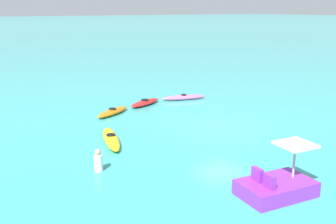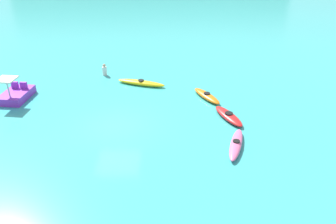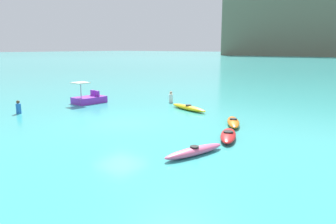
{
  "view_description": "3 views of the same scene",
  "coord_description": "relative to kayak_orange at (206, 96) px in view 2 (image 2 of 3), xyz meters",
  "views": [
    {
      "loc": [
        -14.86,
        12.87,
        5.91
      ],
      "look_at": [
        2.2,
        1.83,
        0.61
      ],
      "focal_mm": 42.62,
      "sensor_mm": 36.0,
      "label": 1
    },
    {
      "loc": [
        2.89,
        -16.54,
        9.68
      ],
      "look_at": [
        2.94,
        0.86,
        0.43
      ],
      "focal_mm": 37.06,
      "sensor_mm": 36.0,
      "label": 2
    },
    {
      "loc": [
        12.62,
        -12.46,
        4.26
      ],
      "look_at": [
        1.28,
        2.93,
        0.34
      ],
      "focal_mm": 33.67,
      "sensor_mm": 36.0,
      "label": 3
    }
  ],
  "objects": [
    {
      "name": "kayak_pink",
      "position": [
        0.91,
        -5.62,
        -0.0
      ],
      "size": [
        1.39,
        3.01,
        0.37
      ],
      "color": "pink",
      "rests_on": "ground_plane"
    },
    {
      "name": "ground_plane",
      "position": [
        -5.38,
        -3.56,
        -0.16
      ],
      "size": [
        600.0,
        600.0,
        0.0
      ],
      "primitive_type": "plane",
      "color": "#38ADA8"
    },
    {
      "name": "person_near_shore",
      "position": [
        -7.18,
        3.96,
        0.22
      ],
      "size": [
        0.42,
        0.42,
        0.88
      ],
      "color": "silver",
      "rests_on": "ground_plane"
    },
    {
      "name": "pedal_boat_purple",
      "position": [
        -12.17,
        -0.1,
        0.17
      ],
      "size": [
        1.76,
        2.58,
        1.68
      ],
      "color": "purple",
      "rests_on": "ground_plane"
    },
    {
      "name": "kayak_orange",
      "position": [
        0.0,
        0.0,
        0.0
      ],
      "size": [
        1.83,
        2.63,
        0.37
      ],
      "color": "orange",
      "rests_on": "ground_plane"
    },
    {
      "name": "kayak_red",
      "position": [
        0.99,
        -2.69,
        0.0
      ],
      "size": [
        1.69,
        2.7,
        0.37
      ],
      "color": "red",
      "rests_on": "ground_plane"
    },
    {
      "name": "kayak_yellow",
      "position": [
        -4.36,
        2.14,
        -0.0
      ],
      "size": [
        3.48,
        1.65,
        0.37
      ],
      "color": "yellow",
      "rests_on": "ground_plane"
    }
  ]
}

